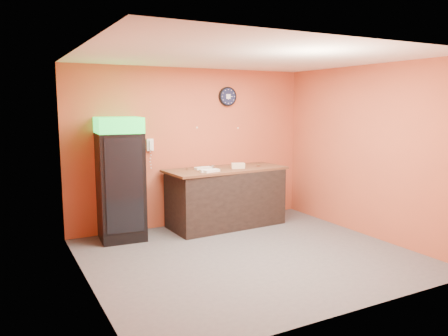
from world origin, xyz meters
TOP-DOWN VIEW (x-y plane):
  - floor at (0.00, 0.00)m, footprint 4.50×4.50m
  - back_wall at (0.00, 2.00)m, footprint 4.50×0.02m
  - left_wall at (-2.25, 0.00)m, footprint 0.02×4.00m
  - right_wall at (2.25, 0.00)m, footprint 0.02×4.00m
  - ceiling at (0.00, 0.00)m, footprint 4.50×4.00m
  - beverage_cooler at (-1.41, 1.61)m, footprint 0.74×0.75m
  - prep_counter at (0.45, 1.55)m, footprint 2.04×0.98m
  - wall_clock at (0.71, 1.97)m, footprint 0.35×0.06m
  - wall_phone at (-0.80, 1.95)m, footprint 0.11×0.10m
  - butcher_paper at (0.45, 1.55)m, footprint 2.20×1.04m
  - sub_roll_stack at (0.62, 1.41)m, footprint 0.25×0.15m
  - wrapped_sandwich_left at (0.00, 1.32)m, footprint 0.31×0.14m
  - wrapped_sandwich_mid at (0.03, 1.27)m, footprint 0.31×0.19m
  - wrapped_sandwich_right at (0.04, 1.62)m, footprint 0.30×0.14m
  - kitchen_tool at (0.23, 1.61)m, footprint 0.06×0.06m

SIDE VIEW (x-z plane):
  - floor at x=0.00m, z-range 0.00..0.00m
  - prep_counter at x=0.45m, z-range 0.00..1.00m
  - beverage_cooler at x=-1.41m, z-range -0.02..1.94m
  - butcher_paper at x=0.45m, z-range 1.00..1.04m
  - wrapped_sandwich_right at x=0.04m, z-range 1.04..1.08m
  - wrapped_sandwich_mid at x=0.03m, z-range 1.04..1.08m
  - wrapped_sandwich_left at x=0.00m, z-range 1.04..1.09m
  - kitchen_tool at x=0.23m, z-range 1.04..1.10m
  - sub_roll_stack at x=0.62m, z-range 1.04..1.14m
  - back_wall at x=0.00m, z-range 0.00..2.80m
  - left_wall at x=-2.25m, z-range 0.00..2.80m
  - right_wall at x=2.25m, z-range 0.00..2.80m
  - wall_phone at x=-0.80m, z-range 1.38..1.58m
  - wall_clock at x=0.71m, z-range 2.13..2.48m
  - ceiling at x=0.00m, z-range 2.79..2.81m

